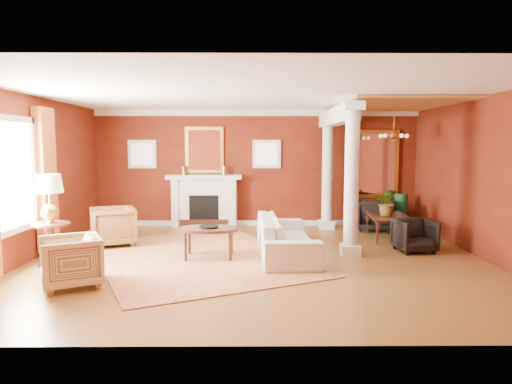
{
  "coord_description": "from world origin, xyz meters",
  "views": [
    {
      "loc": [
        -0.09,
        -7.93,
        2.04
      ],
      "look_at": [
        -0.03,
        0.56,
        1.15
      ],
      "focal_mm": 32.0,
      "sensor_mm": 36.0,
      "label": 1
    }
  ],
  "objects_px": {
    "armchair_leopard": "(113,225)",
    "armchair_stripe": "(71,259)",
    "sofa": "(286,230)",
    "coffee_table": "(209,230)",
    "dining_table": "(389,220)",
    "side_table": "(50,204)"
  },
  "relations": [
    {
      "from": "armchair_leopard",
      "to": "armchair_stripe",
      "type": "xyz_separation_m",
      "value": [
        0.21,
        -2.67,
        -0.03
      ]
    },
    {
      "from": "sofa",
      "to": "coffee_table",
      "type": "height_order",
      "value": "sofa"
    },
    {
      "from": "armchair_leopard",
      "to": "dining_table",
      "type": "relative_size",
      "value": 0.59
    },
    {
      "from": "armchair_stripe",
      "to": "dining_table",
      "type": "xyz_separation_m",
      "value": [
        5.57,
        3.32,
        0.0
      ]
    },
    {
      "from": "coffee_table",
      "to": "dining_table",
      "type": "height_order",
      "value": "dining_table"
    },
    {
      "from": "armchair_leopard",
      "to": "armchair_stripe",
      "type": "distance_m",
      "value": 2.67
    },
    {
      "from": "side_table",
      "to": "dining_table",
      "type": "relative_size",
      "value": 1.05
    },
    {
      "from": "dining_table",
      "to": "coffee_table",
      "type": "bearing_deg",
      "value": 119.54
    },
    {
      "from": "armchair_stripe",
      "to": "coffee_table",
      "type": "distance_m",
      "value": 2.45
    },
    {
      "from": "coffee_table",
      "to": "armchair_stripe",
      "type": "bearing_deg",
      "value": -138.25
    },
    {
      "from": "armchair_leopard",
      "to": "coffee_table",
      "type": "height_order",
      "value": "armchair_leopard"
    },
    {
      "from": "sofa",
      "to": "armchair_stripe",
      "type": "height_order",
      "value": "sofa"
    },
    {
      "from": "side_table",
      "to": "dining_table",
      "type": "bearing_deg",
      "value": 18.47
    },
    {
      "from": "side_table",
      "to": "coffee_table",
      "type": "bearing_deg",
      "value": 9.51
    },
    {
      "from": "side_table",
      "to": "dining_table",
      "type": "distance_m",
      "value": 6.74
    },
    {
      "from": "armchair_stripe",
      "to": "side_table",
      "type": "distance_m",
      "value": 1.57
    },
    {
      "from": "sofa",
      "to": "armchair_leopard",
      "type": "relative_size",
      "value": 2.82
    },
    {
      "from": "coffee_table",
      "to": "side_table",
      "type": "distance_m",
      "value": 2.71
    },
    {
      "from": "sofa",
      "to": "armchair_leopard",
      "type": "height_order",
      "value": "sofa"
    },
    {
      "from": "sofa",
      "to": "armchair_stripe",
      "type": "bearing_deg",
      "value": 117.21
    },
    {
      "from": "armchair_stripe",
      "to": "side_table",
      "type": "bearing_deg",
      "value": -173.25
    },
    {
      "from": "sofa",
      "to": "dining_table",
      "type": "xyz_separation_m",
      "value": [
        2.34,
        1.51,
        -0.07
      ]
    }
  ]
}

